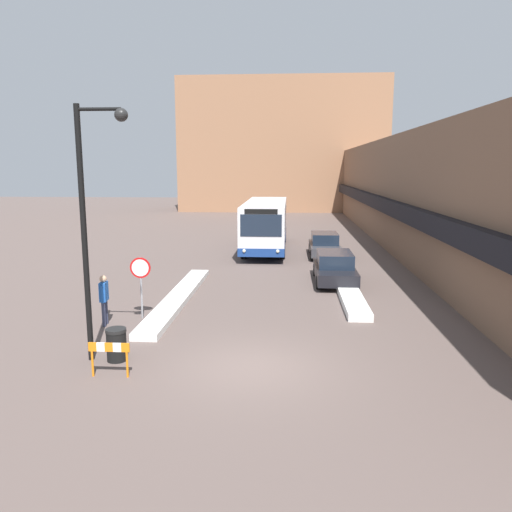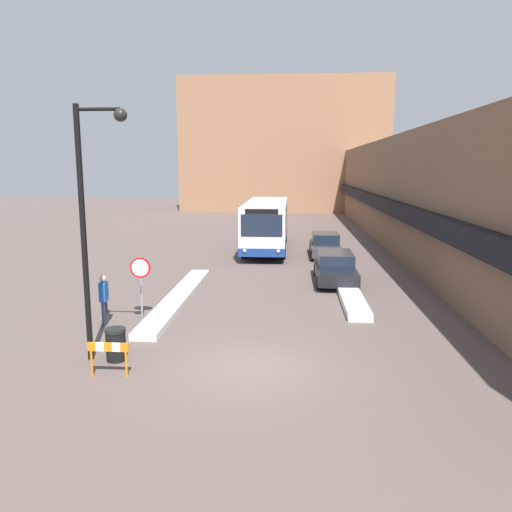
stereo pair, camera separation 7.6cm
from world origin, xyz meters
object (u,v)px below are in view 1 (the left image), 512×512
Objects in this scene: parked_car_middle at (325,245)px; stop_sign at (141,274)px; city_bus at (266,224)px; parked_car_front at (335,267)px; pedestrian at (104,295)px; construction_barricade at (109,353)px; street_lamp at (92,209)px; trash_bin at (117,344)px.

parked_car_middle is 15.59m from stop_sign.
city_bus is 2.49× the size of parked_car_front.
pedestrian is at bearing -120.76° from parked_car_middle.
construction_barricade is (-6.88, -18.79, -0.06)m from parked_car_middle.
parked_car_middle reaches higher than parked_car_front.
trash_bin is (0.51, -0.04, -3.88)m from street_lamp.
city_bus is 4.62m from parked_car_middle.
pedestrian is at bearing 115.73° from trash_bin.
parked_car_front is at bearing 55.88° from trash_bin.
pedestrian is (-8.62, -7.29, 0.35)m from parked_car_front.
trash_bin is at bearing -3.97° from street_lamp.
parked_car_front is 1.99× the size of stop_sign.
construction_barricade is at bearing -82.51° from stop_sign.
pedestrian is at bearing 112.01° from construction_barricade.
stop_sign is at bearing -119.09° from parked_car_middle.
pedestrian is (-8.62, -14.49, 0.34)m from parked_car_middle.
street_lamp reaches higher than pedestrian.
trash_bin is (-7.09, -10.47, -0.25)m from parked_car_front.
construction_barricade is (-3.09, -21.22, -1.10)m from city_bus.
parked_car_middle is (3.80, -2.42, -1.03)m from city_bus.
street_lamp is (-7.60, -10.43, 3.63)m from parked_car_front.
parked_car_middle is at bearing 90.00° from parked_car_front.
parked_car_middle is 3.94× the size of construction_barricade.
street_lamp is 3.91m from trash_bin.
pedestrian reaches higher than trash_bin.
construction_barricade is at bearing -110.12° from parked_car_middle.
pedestrian is 1.63× the size of construction_barricade.
parked_car_middle is at bearing -32.54° from city_bus.
city_bus is at bearing 157.53° from pedestrian.
parked_car_front is at bearing 59.29° from construction_barricade.
trash_bin is (0.48, -4.07, -1.17)m from stop_sign.
parked_car_middle is 4.56× the size of trash_bin.
trash_bin reaches higher than construction_barricade.
parked_car_middle is at bearing 68.13° from trash_bin.
street_lamp reaches higher than city_bus.
street_lamp is 3.93m from construction_barricade.
pedestrian is at bearing -139.85° from stop_sign.
parked_car_front is 4.11× the size of construction_barricade.
pedestrian is at bearing 107.99° from street_lamp.
city_bus is at bearing 80.68° from trash_bin.
stop_sign is 2.40× the size of trash_bin.
parked_car_front is 11.30m from pedestrian.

